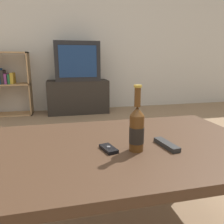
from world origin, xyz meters
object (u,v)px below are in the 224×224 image
(tv_stand, at_px, (78,97))
(cell_phone, at_px, (109,149))
(television, at_px, (77,61))
(beer_bottle, at_px, (137,129))
(remote_control, at_px, (167,145))
(bookshelf, at_px, (8,82))

(tv_stand, height_order, cell_phone, tv_stand)
(cell_phone, bearing_deg, tv_stand, 73.53)
(television, distance_m, beer_bottle, 2.83)
(television, height_order, beer_bottle, television)
(beer_bottle, distance_m, remote_control, 0.17)
(remote_control, bearing_deg, beer_bottle, 175.14)
(bookshelf, height_order, cell_phone, bookshelf)
(tv_stand, xyz_separation_m, cell_phone, (-0.07, -2.80, 0.23))
(television, height_order, remote_control, television)
(bookshelf, xyz_separation_m, cell_phone, (1.01, -2.87, -0.03))
(beer_bottle, relative_size, remote_control, 1.79)
(bookshelf, relative_size, beer_bottle, 3.54)
(tv_stand, distance_m, cell_phone, 2.81)
(cell_phone, bearing_deg, remote_control, -19.18)
(beer_bottle, bearing_deg, bookshelf, 111.13)
(beer_bottle, xyz_separation_m, remote_control, (0.14, 0.01, -0.09))
(bookshelf, distance_m, remote_control, 3.16)
(television, bearing_deg, tv_stand, 90.00)
(bookshelf, relative_size, remote_control, 6.34)
(cell_phone, bearing_deg, television, 73.52)
(television, height_order, bookshelf, television)
(beer_bottle, xyz_separation_m, cell_phone, (-0.11, 0.03, -0.09))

